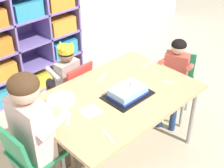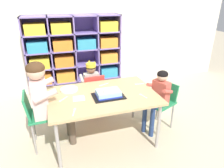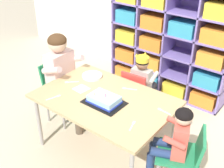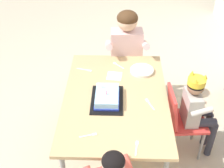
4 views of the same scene
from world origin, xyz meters
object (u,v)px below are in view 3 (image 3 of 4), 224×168
object	(u,v)px
classroom_chair_guest_side	(184,155)
fork_scattered_mid_table	(71,82)
fork_near_cake_tray	(54,97)
fork_beside_plate_stack	(163,111)
classroom_chair_blue	(137,93)
guest_at_table_side	(174,139)
activity_table	(105,102)
adult_helper_seated	(64,71)
fork_near_child_seat	(129,89)
paper_plate_stack	(92,76)
child_with_crown	(143,79)
classroom_chair_adult_side	(59,86)
fork_at_table_front_edge	(132,125)
birthday_cake_on_tray	(104,100)

from	to	relation	value
classroom_chair_guest_side	fork_scattered_mid_table	bearing A→B (deg)	-112.49
fork_near_cake_tray	fork_beside_plate_stack	size ratio (longest dim) A/B	1.11
classroom_chair_blue	fork_near_cake_tray	xyz separation A→B (m)	(-0.36, -0.83, 0.23)
classroom_chair_blue	guest_at_table_side	size ratio (longest dim) A/B	0.82
fork_beside_plate_stack	activity_table	bearing A→B (deg)	-156.57
adult_helper_seated	fork_beside_plate_stack	bearing A→B (deg)	-90.34
fork_beside_plate_stack	fork_near_child_seat	distance (m)	0.45
activity_table	guest_at_table_side	bearing A→B (deg)	-1.79
activity_table	paper_plate_stack	xyz separation A→B (m)	(-0.35, 0.23, 0.06)
child_with_crown	fork_near_cake_tray	world-z (taller)	child_with_crown
classroom_chair_adult_side	paper_plate_stack	bearing A→B (deg)	-73.29
adult_helper_seated	paper_plate_stack	size ratio (longest dim) A/B	5.02
activity_table	fork_near_cake_tray	xyz separation A→B (m)	(-0.36, -0.28, 0.05)
activity_table	fork_scattered_mid_table	xyz separation A→B (m)	(-0.45, 0.01, 0.05)
fork_at_table_front_edge	activity_table	bearing A→B (deg)	-128.83
classroom_chair_adult_side	guest_at_table_side	size ratio (longest dim) A/B	0.84
classroom_chair_adult_side	fork_near_cake_tray	world-z (taller)	classroom_chair_adult_side
adult_helper_seated	fork_scattered_mid_table	xyz separation A→B (m)	(0.18, -0.08, -0.03)
guest_at_table_side	fork_beside_plate_stack	bearing A→B (deg)	-153.35
guest_at_table_side	fork_beside_plate_stack	size ratio (longest dim) A/B	6.45
classroom_chair_guest_side	fork_beside_plate_stack	size ratio (longest dim) A/B	4.88
classroom_chair_blue	paper_plate_stack	xyz separation A→B (m)	(-0.35, -0.32, 0.24)
classroom_chair_adult_side	fork_at_table_front_edge	bearing A→B (deg)	-105.62
classroom_chair_guest_side	fork_beside_plate_stack	world-z (taller)	classroom_chair_guest_side
birthday_cake_on_tray	activity_table	bearing A→B (deg)	127.32
paper_plate_stack	adult_helper_seated	bearing A→B (deg)	-154.28
child_with_crown	classroom_chair_guest_side	distance (m)	1.05
classroom_chair_blue	fork_near_cake_tray	world-z (taller)	classroom_chair_blue
paper_plate_stack	fork_at_table_front_edge	bearing A→B (deg)	-27.17
classroom_chair_adult_side	fork_near_cake_tray	xyz separation A→B (m)	(0.37, -0.37, 0.19)
fork_near_cake_tray	fork_near_child_seat	size ratio (longest dim) A/B	1.04
classroom_chair_blue	guest_at_table_side	distance (m)	0.93
classroom_chair_adult_side	guest_at_table_side	bearing A→B (deg)	-97.34
classroom_chair_guest_side	fork_scattered_mid_table	xyz separation A→B (m)	(-1.25, -0.00, 0.23)
adult_helper_seated	fork_near_cake_tray	distance (m)	0.46
paper_plate_stack	classroom_chair_guest_side	bearing A→B (deg)	-10.37
fork_near_child_seat	child_with_crown	bearing A→B (deg)	79.35
classroom_chair_blue	classroom_chair_adult_side	distance (m)	0.87
adult_helper_seated	guest_at_table_side	xyz separation A→B (m)	(1.34, -0.12, -0.12)
classroom_chair_blue	paper_plate_stack	bearing A→B (deg)	38.33
fork_near_child_seat	fork_beside_plate_stack	bearing A→B (deg)	-38.09
birthday_cake_on_tray	paper_plate_stack	xyz separation A→B (m)	(-0.40, 0.29, -0.02)
paper_plate_stack	fork_at_table_front_edge	distance (m)	0.87
classroom_chair_guest_side	fork_near_cake_tray	size ratio (longest dim) A/B	4.38
guest_at_table_side	fork_scattered_mid_table	size ratio (longest dim) A/B	7.60
guest_at_table_side	paper_plate_stack	xyz separation A→B (m)	(-1.07, 0.25, 0.10)
paper_plate_stack	fork_beside_plate_stack	xyz separation A→B (m)	(0.87, -0.08, -0.01)
fork_at_table_front_edge	fork_near_child_seat	bearing A→B (deg)	-158.65
activity_table	fork_near_cake_tray	size ratio (longest dim) A/B	8.65
birthday_cake_on_tray	fork_near_cake_tray	size ratio (longest dim) A/B	2.48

